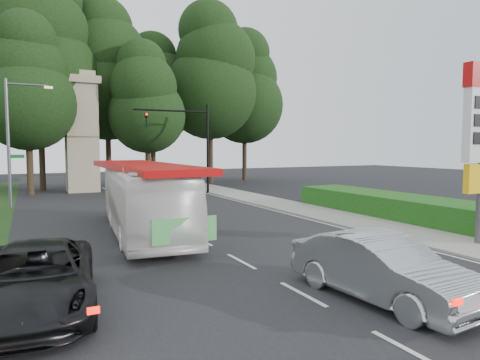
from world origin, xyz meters
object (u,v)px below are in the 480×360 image
traffic_signal_mast (192,136)px  monument (81,131)px  sedan_silver (381,268)px  transit_bus (144,199)px  streetlight_signs (12,137)px  suv_charcoal (36,279)px

traffic_signal_mast → monument: (-7.68, 6.00, 0.43)m
monument → sedan_silver: 31.18m
transit_bus → sedan_silver: size_ratio=2.22×
sedan_silver → streetlight_signs: bearing=105.6°
monument → transit_bus: monument is taller
monument → transit_bus: bearing=-89.2°
monument → sedan_silver: (3.50, -30.69, -4.29)m
monument → suv_charcoal: size_ratio=1.82×
traffic_signal_mast → streetlight_signs: bearing=-171.1°
traffic_signal_mast → monument: monument is taller
transit_bus → suv_charcoal: bearing=-114.0°
transit_bus → sedan_silver: transit_bus is taller
transit_bus → sedan_silver: (3.21, -10.71, -0.72)m
streetlight_signs → suv_charcoal: bearing=-87.4°
streetlight_signs → traffic_signal_mast: bearing=8.9°
transit_bus → suv_charcoal: 8.88m
sedan_silver → transit_bus: bearing=101.8°
sedan_silver → suv_charcoal: 8.19m
transit_bus → suv_charcoal: (-4.40, -7.68, -0.77)m
traffic_signal_mast → suv_charcoal: size_ratio=1.31×
traffic_signal_mast → streetlight_signs: (-12.67, -1.99, -0.23)m
transit_bus → monument: bearing=96.6°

